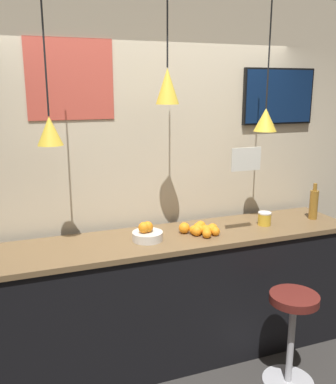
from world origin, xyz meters
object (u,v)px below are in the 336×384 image
object	(u,v)px
juice_bottle	(314,204)
spread_jar	(264,219)
fruit_bowl	(147,233)
bar_stool	(292,324)
mounted_tv	(279,96)

from	to	relation	value
juice_bottle	spread_jar	bearing A→B (deg)	180.00
juice_bottle	fruit_bowl	bearing A→B (deg)	179.99
bar_stool	juice_bottle	bearing A→B (deg)	44.60
spread_jar	mounted_tv	xyz separation A→B (m)	(0.34, 0.39, 0.98)
fruit_bowl	bar_stool	bearing A→B (deg)	-33.32
juice_bottle	mounted_tv	distance (m)	0.99
bar_stool	fruit_bowl	xyz separation A→B (m)	(-0.91, 0.60, 0.61)
bar_stool	fruit_bowl	bearing A→B (deg)	146.68
spread_jar	juice_bottle	bearing A→B (deg)	0.00
fruit_bowl	spread_jar	bearing A→B (deg)	-0.02
juice_bottle	mounted_tv	world-z (taller)	mounted_tv
juice_bottle	mounted_tv	xyz separation A→B (m)	(-0.15, 0.39, 0.90)
juice_bottle	spread_jar	distance (m)	0.50
fruit_bowl	spread_jar	world-z (taller)	fruit_bowl
bar_stool	spread_jar	xyz separation A→B (m)	(0.11, 0.59, 0.61)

